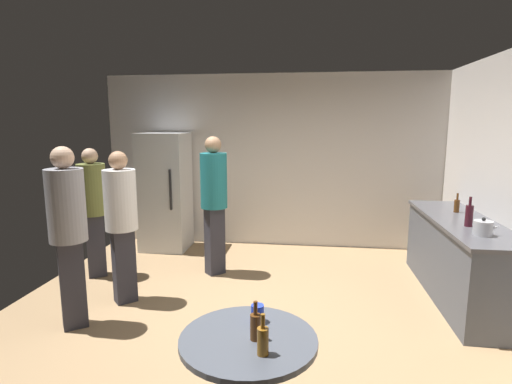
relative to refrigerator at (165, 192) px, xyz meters
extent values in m
cube|color=#9E7C56|center=(1.62, -2.20, -0.95)|extent=(5.20, 5.20, 0.10)
cube|color=silver|center=(1.62, 0.43, 0.45)|extent=(5.32, 0.06, 2.70)
cube|color=silver|center=(0.00, 0.00, 0.00)|extent=(0.70, 0.65, 1.80)
cube|color=#262628|center=(0.21, -0.34, 0.09)|extent=(0.03, 0.03, 0.60)
cube|color=#4C515B|center=(3.90, -1.33, -0.47)|extent=(0.60, 2.16, 0.86)
cube|color=#4C4C51|center=(3.90, -1.33, -0.02)|extent=(0.64, 2.20, 0.04)
cylinder|color=#B2B2B7|center=(3.85, -1.96, 0.07)|extent=(0.17, 0.17, 0.14)
sphere|color=black|center=(3.85, -1.96, 0.16)|extent=(0.04, 0.04, 0.04)
cone|color=#B2B2B7|center=(3.96, -1.96, 0.08)|extent=(0.09, 0.04, 0.06)
cylinder|color=#3F141E|center=(3.84, -1.62, 0.11)|extent=(0.08, 0.08, 0.22)
cylinder|color=#3F141E|center=(3.84, -1.62, 0.26)|extent=(0.03, 0.03, 0.09)
cylinder|color=#593314|center=(3.96, -0.94, 0.07)|extent=(0.06, 0.06, 0.15)
cylinder|color=#593314|center=(3.96, -0.94, 0.19)|extent=(0.02, 0.02, 0.08)
cylinder|color=#4C515B|center=(1.88, -3.78, -0.18)|extent=(0.80, 0.80, 0.03)
cylinder|color=#8C5919|center=(1.98, -3.95, -0.09)|extent=(0.06, 0.06, 0.15)
cylinder|color=#8C5919|center=(1.98, -3.95, 0.02)|extent=(0.02, 0.02, 0.08)
cylinder|color=#593314|center=(1.92, -3.80, -0.09)|extent=(0.06, 0.06, 0.15)
cylinder|color=#593314|center=(1.92, -3.80, 0.02)|extent=(0.02, 0.02, 0.08)
cylinder|color=blue|center=(1.91, -3.60, -0.11)|extent=(0.08, 0.08, 0.11)
cube|color=#2D2D38|center=(-0.48, -1.26, -0.49)|extent=(0.28, 0.26, 0.81)
cylinder|color=olive|center=(-0.48, -1.26, 0.23)|extent=(0.47, 0.47, 0.64)
sphere|color=#D8AD8C|center=(-0.48, -1.26, 0.65)|extent=(0.19, 0.19, 0.19)
cube|color=#2D2D38|center=(1.01, -0.97, -0.46)|extent=(0.28, 0.27, 0.88)
cylinder|color=#1E727A|center=(1.01, -0.97, 0.33)|extent=(0.48, 0.48, 0.70)
sphere|color=tan|center=(1.01, -0.97, 0.78)|extent=(0.21, 0.21, 0.21)
cube|color=#2D2D38|center=(0.22, -1.93, -0.49)|extent=(0.28, 0.27, 0.82)
cylinder|color=white|center=(0.22, -1.93, 0.24)|extent=(0.48, 0.48, 0.65)
sphere|color=tan|center=(0.22, -1.93, 0.66)|extent=(0.19, 0.19, 0.19)
cube|color=#2D2D38|center=(-0.01, -2.52, -0.47)|extent=(0.28, 0.27, 0.86)
cylinder|color=gray|center=(-0.01, -2.52, 0.30)|extent=(0.48, 0.48, 0.68)
sphere|color=#D8AD8C|center=(-0.01, -2.52, 0.74)|extent=(0.20, 0.20, 0.20)
camera|label=1|loc=(2.20, -5.90, 1.05)|focal=28.22mm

